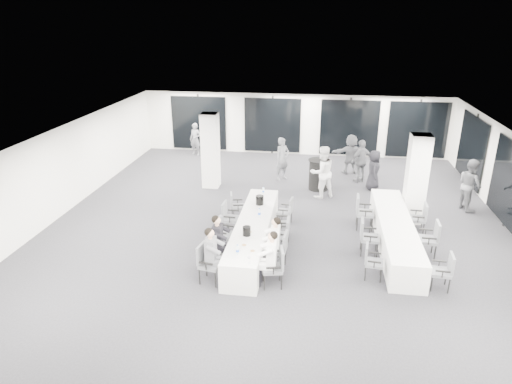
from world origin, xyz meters
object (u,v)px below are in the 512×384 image
chair_side_left_mid (367,235)px  chair_main_left_near (207,261)px  banquet_table_main (253,234)px  ice_bucket_near (247,231)px  standing_guest_d (361,158)px  banquet_table_side (395,233)px  ice_bucket_far (260,200)px  cocktail_table (319,174)px  chair_side_left_near (371,260)px  chair_main_right_mid (282,233)px  chair_main_left_mid (222,231)px  chair_main_right_fourth (285,222)px  standing_guest_a (282,156)px  chair_main_right_far (287,210)px  chair_main_right_second (279,249)px  chair_side_left_far (362,210)px  chair_main_right_near (276,265)px  standing_guest_f (351,151)px  standing_guest_g (195,137)px  standing_guest_b (322,169)px  chair_main_left_far (235,205)px  chair_side_right_far (420,216)px  chair_main_left_second (214,249)px  standing_guest_e (374,168)px  chair_side_right_mid (431,237)px  standing_guest_h (470,181)px  chair_side_right_near (444,269)px

chair_side_left_mid → chair_main_left_near: bearing=-60.8°
banquet_table_main → ice_bucket_near: (-0.04, -0.87, 0.50)m
standing_guest_d → banquet_table_main: bearing=23.9°
banquet_table_side → ice_bucket_far: bearing=170.4°
cocktail_table → chair_side_left_near: 6.23m
chair_main_right_mid → standing_guest_d: size_ratio=0.52×
chair_main_left_mid → chair_main_right_fourth: (1.66, 0.79, 0.02)m
chair_main_left_mid → standing_guest_a: 6.12m
chair_main_right_mid → chair_main_right_far: chair_main_right_mid is taller
cocktail_table → chair_main_right_mid: size_ratio=1.17×
chair_main_right_second → chair_main_right_mid: bearing=4.3°
chair_main_right_mid → chair_side_left_far: (2.26, 1.84, 0.03)m
chair_main_right_near → chair_side_left_far: bearing=-44.1°
standing_guest_f → standing_guest_g: 7.19m
chair_main_right_near → standing_guest_b: (1.02, 5.98, 0.51)m
chair_main_left_far → chair_side_right_far: chair_side_right_far is taller
cocktail_table → chair_main_left_second: cocktail_table is taller
chair_main_right_near → chair_main_right_second: (0.01, 0.78, 0.03)m
standing_guest_e → chair_main_right_mid: bearing=156.6°
chair_main_left_second → chair_main_right_second: bearing=107.5°
chair_main_right_fourth → ice_bucket_near: ice_bucket_near is taller
chair_main_left_near → chair_main_right_far: bearing=164.8°
chair_main_right_second → chair_side_right_far: (3.93, 2.67, -0.05)m
chair_main_right_near → banquet_table_side: bearing=-62.5°
standing_guest_d → chair_main_right_second: bearing=34.0°
chair_side_left_near → chair_side_right_mid: chair_side_right_mid is taller
banquet_table_main → standing_guest_a: (0.30, 5.74, 0.58)m
chair_main_left_far → chair_side_right_far: bearing=76.0°
standing_guest_h → cocktail_table: bearing=59.0°
standing_guest_a → standing_guest_b: 2.31m
chair_main_right_far → chair_main_right_second: bearing=-172.4°
chair_main_left_second → chair_main_left_mid: (-0.00, 1.00, 0.02)m
chair_main_left_mid → chair_side_right_mid: 5.61m
ice_bucket_far → standing_guest_b: bearing=56.6°
standing_guest_a → chair_main_right_near: bearing=-129.5°
banquet_table_side → chair_side_right_mid: size_ratio=4.94×
chair_main_right_far → chair_main_left_near: bearing=162.0°
chair_main_left_far → chair_main_left_near: bearing=-12.0°
chair_side_right_far → standing_guest_h: standing_guest_h is taller
chair_main_left_mid → ice_bucket_near: 1.06m
chair_main_right_far → standing_guest_d: bearing=-22.7°
banquet_table_side → cocktail_table: 4.77m
cocktail_table → chair_main_left_near: size_ratio=1.17×
chair_side_right_near → standing_guest_h: size_ratio=0.46×
chair_main_right_far → chair_side_right_mid: size_ratio=0.87×
banquet_table_main → standing_guest_b: (1.85, 4.04, 0.69)m
chair_side_right_far → standing_guest_f: standing_guest_f is taller
chair_main_left_near → chair_side_left_far: bearing=142.6°
chair_main_left_near → standing_guest_e: bearing=157.2°
banquet_table_main → chair_main_right_fourth: 1.00m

